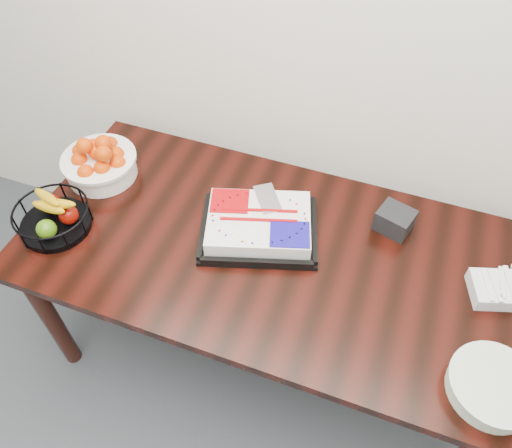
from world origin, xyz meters
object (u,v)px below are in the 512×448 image
(napkin_box, at_px, (395,220))
(fruit_basket, at_px, (52,216))
(table, at_px, (268,262))
(plate_stack, at_px, (492,387))
(tangerine_bowl, at_px, (99,159))
(cake_tray, at_px, (259,225))

(napkin_box, bearing_deg, fruit_basket, -159.96)
(table, relative_size, plate_stack, 6.87)
(fruit_basket, xyz_separation_m, plate_stack, (1.56, -0.10, -0.03))
(tangerine_bowl, relative_size, fruit_basket, 1.09)
(tangerine_bowl, distance_m, fruit_basket, 0.31)
(tangerine_bowl, bearing_deg, cake_tray, -5.48)
(table, xyz_separation_m, tangerine_bowl, (-0.77, 0.12, 0.17))
(tangerine_bowl, height_order, plate_stack, tangerine_bowl)
(tangerine_bowl, height_order, napkin_box, tangerine_bowl)
(table, distance_m, tangerine_bowl, 0.79)
(fruit_basket, bearing_deg, napkin_box, 20.04)
(tangerine_bowl, xyz_separation_m, plate_stack, (1.55, -0.40, -0.05))
(cake_tray, relative_size, tangerine_bowl, 1.69)
(cake_tray, height_order, plate_stack, cake_tray)
(cake_tray, bearing_deg, napkin_box, 22.62)
(fruit_basket, relative_size, plate_stack, 1.05)
(cake_tray, bearing_deg, tangerine_bowl, 174.52)
(cake_tray, xyz_separation_m, fruit_basket, (-0.72, -0.24, 0.02))
(napkin_box, bearing_deg, tangerine_bowl, -173.93)
(table, xyz_separation_m, plate_stack, (0.78, -0.28, 0.12))
(table, height_order, napkin_box, napkin_box)
(tangerine_bowl, bearing_deg, fruit_basket, -92.07)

